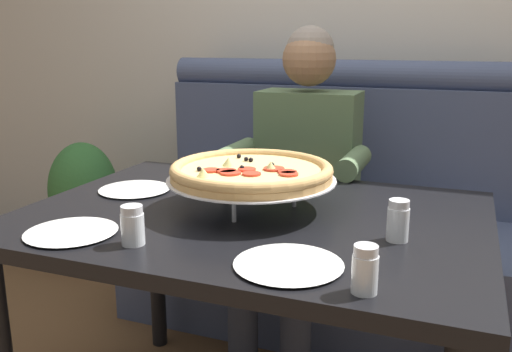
# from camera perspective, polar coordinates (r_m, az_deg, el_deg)

# --- Properties ---
(back_wall_with_window) EXTENTS (6.00, 0.12, 2.80)m
(back_wall_with_window) POSITION_cam_1_polar(r_m,az_deg,el_deg) (2.92, 10.98, 17.33)
(back_wall_with_window) COLOR beige
(back_wall_with_window) RESTS_ON ground_plane
(booth_bench) EXTENTS (1.71, 0.78, 1.13)m
(booth_bench) POSITION_cam_1_polar(r_m,az_deg,el_deg) (2.49, 7.52, -5.35)
(booth_bench) COLOR #424C6B
(booth_bench) RESTS_ON ground_plane
(dining_table) EXTENTS (1.27, 0.92, 0.75)m
(dining_table) POSITION_cam_1_polar(r_m,az_deg,el_deg) (1.56, -0.40, -6.84)
(dining_table) COLOR black
(dining_table) RESTS_ON ground_plane
(diner_main) EXTENTS (0.54, 0.64, 1.27)m
(diner_main) POSITION_cam_1_polar(r_m,az_deg,el_deg) (2.17, 4.66, 0.39)
(diner_main) COLOR #2D3342
(diner_main) RESTS_ON ground_plane
(pizza) EXTENTS (0.48, 0.48, 0.14)m
(pizza) POSITION_cam_1_polar(r_m,az_deg,el_deg) (1.54, -0.50, 0.38)
(pizza) COLOR silver
(pizza) RESTS_ON dining_table
(shaker_oregano) EXTENTS (0.06, 0.06, 0.10)m
(shaker_oregano) POSITION_cam_1_polar(r_m,az_deg,el_deg) (1.32, -12.71, -5.32)
(shaker_oregano) COLOR white
(shaker_oregano) RESTS_ON dining_table
(shaker_pepper_flakes) EXTENTS (0.05, 0.05, 0.10)m
(shaker_pepper_flakes) POSITION_cam_1_polar(r_m,az_deg,el_deg) (1.35, 14.55, -4.82)
(shaker_pepper_flakes) COLOR white
(shaker_pepper_flakes) RESTS_ON dining_table
(shaker_parmesan) EXTENTS (0.05, 0.05, 0.10)m
(shaker_parmesan) POSITION_cam_1_polar(r_m,az_deg,el_deg) (1.07, 11.27, -9.87)
(shaker_parmesan) COLOR white
(shaker_parmesan) RESTS_ON dining_table
(plate_near_left) EXTENTS (0.23, 0.23, 0.02)m
(plate_near_left) POSITION_cam_1_polar(r_m,az_deg,el_deg) (1.44, -18.69, -5.31)
(plate_near_left) COLOR white
(plate_near_left) RESTS_ON dining_table
(plate_near_right) EXTENTS (0.24, 0.24, 0.02)m
(plate_near_right) POSITION_cam_1_polar(r_m,az_deg,el_deg) (1.18, 3.40, -8.89)
(plate_near_right) COLOR white
(plate_near_right) RESTS_ON dining_table
(plate_far_side) EXTENTS (0.23, 0.23, 0.02)m
(plate_far_side) POSITION_cam_1_polar(r_m,az_deg,el_deg) (1.79, -12.52, -1.17)
(plate_far_side) COLOR white
(plate_far_side) RESTS_ON dining_table
(potted_plant) EXTENTS (0.36, 0.36, 0.70)m
(potted_plant) POSITION_cam_1_polar(r_m,az_deg,el_deg) (3.06, -17.44, -2.43)
(potted_plant) COLOR brown
(potted_plant) RESTS_ON ground_plane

